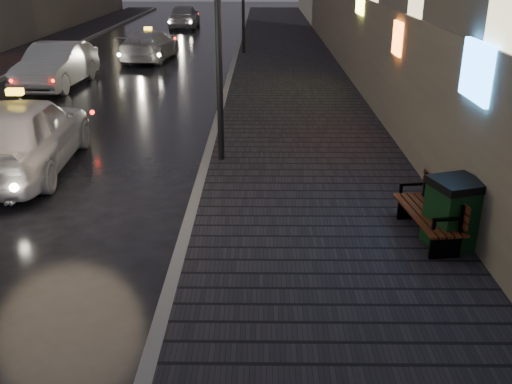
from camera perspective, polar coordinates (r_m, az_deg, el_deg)
ground at (r=8.25m, az=-19.60°, el=-11.49°), size 120.00×120.00×0.00m
sidewalk at (r=27.76m, az=3.03°, el=13.29°), size 4.60×58.00×0.15m
curb at (r=27.76m, az=-2.06°, el=13.30°), size 0.20×58.00×0.15m
sidewalk_far at (r=30.02m, az=-22.40°, el=12.38°), size 2.40×58.00×0.15m
curb_far at (r=29.54m, az=-20.02°, el=12.57°), size 0.20×58.00×0.15m
lamp_near at (r=12.46m, az=-3.84°, el=18.01°), size 0.36×0.36×5.28m
bench at (r=9.70m, az=17.25°, el=-1.93°), size 0.80×1.79×0.89m
trash_bin at (r=9.48m, az=19.15°, el=-1.95°), size 0.92×0.92×1.12m
taxi_near at (r=13.54m, az=-22.39°, el=5.40°), size 2.30×5.15×1.72m
car_left_mid at (r=22.61m, az=-19.34°, el=11.86°), size 1.89×4.85×1.57m
taxi_mid at (r=27.75m, az=-10.63°, el=14.23°), size 2.36×4.89×1.37m
car_far at (r=40.94m, az=-7.18°, el=17.06°), size 1.95×4.65×1.57m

